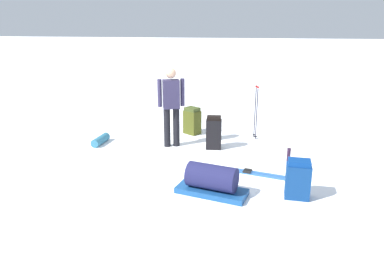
% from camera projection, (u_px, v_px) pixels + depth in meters
% --- Properties ---
extents(ground_plane, '(80.00, 80.00, 0.00)m').
position_uv_depth(ground_plane, '(192.00, 161.00, 7.23)').
color(ground_plane, white).
extents(skier_standing, '(0.31, 0.55, 1.70)m').
position_uv_depth(skier_standing, '(171.00, 103.00, 7.77)').
color(skier_standing, black).
rests_on(skier_standing, ground_plane).
extents(ski_pair_near, '(0.68, 1.90, 0.05)m').
position_uv_depth(ski_pair_near, '(247.00, 172.00, 6.68)').
color(ski_pair_near, '#2F62A5').
rests_on(ski_pair_near, ground_plane).
extents(backpack_large_dark, '(0.29, 0.39, 0.63)m').
position_uv_depth(backpack_large_dark, '(298.00, 179.00, 5.69)').
color(backpack_large_dark, navy).
rests_on(backpack_large_dark, ground_plane).
extents(backpack_bright, '(0.43, 0.45, 0.64)m').
position_uv_depth(backpack_bright, '(192.00, 121.00, 8.80)').
color(backpack_bright, '#424716').
rests_on(backpack_bright, ground_plane).
extents(backpack_small_spare, '(0.21, 0.33, 0.72)m').
position_uv_depth(backpack_small_spare, '(214.00, 133.00, 7.78)').
color(backpack_small_spare, black).
rests_on(backpack_small_spare, ground_plane).
extents(ski_poles_planted_near, '(0.18, 0.10, 1.23)m').
position_uv_depth(ski_poles_planted_near, '(256.00, 109.00, 8.36)').
color(ski_poles_planted_near, black).
rests_on(ski_poles_planted_near, ground_plane).
extents(gear_sled, '(0.74, 1.20, 0.49)m').
position_uv_depth(gear_sled, '(212.00, 181.00, 5.84)').
color(gear_sled, navy).
rests_on(gear_sled, ground_plane).
extents(sleeping_mat_rolled, '(0.57, 0.25, 0.18)m').
position_uv_depth(sleeping_mat_rolled, '(101.00, 140.00, 8.14)').
color(sleeping_mat_rolled, teal).
rests_on(sleeping_mat_rolled, ground_plane).
extents(thermos_bottle, '(0.07, 0.07, 0.26)m').
position_uv_depth(thermos_bottle, '(289.00, 155.00, 7.18)').
color(thermos_bottle, black).
rests_on(thermos_bottle, ground_plane).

